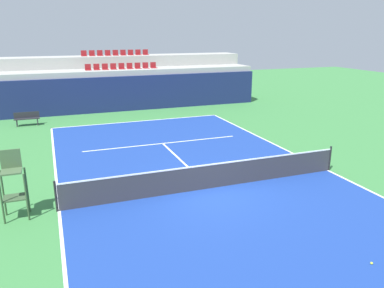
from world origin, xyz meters
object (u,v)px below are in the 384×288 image
at_px(umpire_chair, 13,182).
at_px(player_bench, 27,118).
at_px(tennis_ball_0, 372,263).
at_px(tennis_net, 211,176).

bearing_deg(umpire_chair, player_bench, 90.57).
xyz_separation_m(umpire_chair, tennis_ball_0, (8.60, -6.03, -1.14)).
bearing_deg(tennis_net, umpire_chair, 179.52).
xyz_separation_m(tennis_net, player_bench, (-6.83, 13.30, -0.00)).
bearing_deg(tennis_ball_0, umpire_chair, 144.94).
height_order(tennis_net, tennis_ball_0, tennis_net).
bearing_deg(tennis_ball_0, tennis_net, 107.61).
xyz_separation_m(tennis_net, tennis_ball_0, (1.90, -5.98, -0.47)).
relative_size(tennis_net, tennis_ball_0, 167.88).
relative_size(umpire_chair, tennis_ball_0, 33.33).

